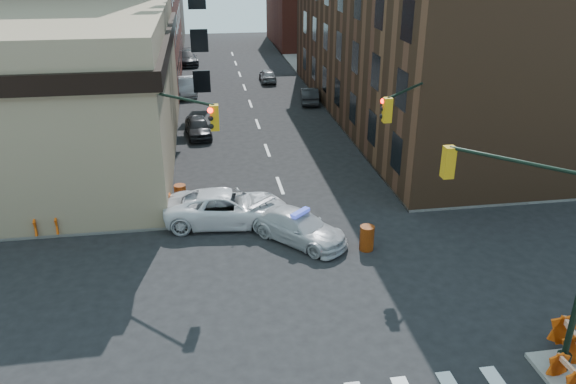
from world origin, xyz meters
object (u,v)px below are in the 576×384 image
object	(u,v)px
police_car	(299,227)
pedestrian_b	(99,210)
parked_car_wfar	(185,87)
barrel_bank	(180,195)
barricade_se_a	(569,340)
barricade_nw_a	(159,205)
parked_car_enear	(309,95)
parked_car_wnear	(198,127)
barrel_road	(367,238)
pickup	(227,208)
pedestrian_a	(134,190)

from	to	relation	value
police_car	pedestrian_b	xyz separation A→B (m)	(-9.16, 2.51, 0.36)
police_car	parked_car_wfar	world-z (taller)	parked_car_wfar
barrel_bank	barricade_se_a	distance (m)	19.02
barricade_nw_a	parked_car_enear	bearing A→B (deg)	64.52
parked_car_wnear	barrel_bank	world-z (taller)	parked_car_wnear
parked_car_wnear	parked_car_wfar	bearing A→B (deg)	88.34
barrel_road	barricade_se_a	distance (m)	9.14
parked_car_wfar	police_car	bearing A→B (deg)	-86.01
barricade_se_a	barrel_road	bearing A→B (deg)	43.67
parked_car_enear	pedestrian_b	bearing A→B (deg)	64.30
pedestrian_b	parked_car_wfar	bearing A→B (deg)	65.01
barrel_road	barricade_nw_a	size ratio (longest dim) A/B	0.84
barricade_se_a	barrel_bank	bearing A→B (deg)	56.34
pickup	barricade_se_a	distance (m)	15.59
parked_car_wfar	barricade_nw_a	distance (m)	24.88
pickup	parked_car_wfar	bearing A→B (deg)	11.39
pedestrian_a	parked_car_enear	bearing A→B (deg)	62.14
parked_car_wnear	pedestrian_a	xyz separation A→B (m)	(-3.37, -11.26, 0.25)
pickup	parked_car_wnear	world-z (taller)	pickup
parked_car_enear	police_car	bearing A→B (deg)	85.88
parked_car_enear	pedestrian_a	bearing A→B (deg)	63.73
police_car	pickup	distance (m)	3.90
barricade_se_a	barricade_nw_a	distance (m)	18.78
parked_car_enear	pedestrian_b	distance (m)	25.79
parked_car_wnear	pickup	bearing A→B (deg)	-91.10
parked_car_wnear	barricade_se_a	bearing A→B (deg)	-71.48
pedestrian_a	police_car	bearing A→B (deg)	-26.19
pickup	barricade_se_a	bearing A→B (deg)	-131.20
barricade_se_a	pedestrian_b	bearing A→B (deg)	68.64
police_car	barrel_road	bearing A→B (deg)	-66.43
parked_car_wnear	barricade_nw_a	bearing A→B (deg)	-105.40
parked_car_wfar	barricade_se_a	distance (m)	39.70
parked_car_enear	pickup	bearing A→B (deg)	77.08
parked_car_wnear	parked_car_enear	size ratio (longest dim) A/B	1.00
barrel_road	pedestrian_a	bearing A→B (deg)	149.67
parked_car_wnear	barrel_bank	distance (m)	11.44
barrel_bank	pickup	bearing A→B (deg)	-47.66
pedestrian_b	barricade_nw_a	xyz separation A→B (m)	(2.72, 1.00, -0.40)
pickup	barrel_bank	distance (m)	3.44
parked_car_wfar	pedestrian_b	distance (m)	26.13
parked_car_enear	pedestrian_a	world-z (taller)	pedestrian_a
barrel_road	barrel_bank	bearing A→B (deg)	143.66
police_car	barricade_nw_a	size ratio (longest dim) A/B	3.53
pickup	pedestrian_b	distance (m)	6.03
parked_car_wfar	parked_car_enear	xyz separation A→B (m)	(10.55, -4.39, -0.12)
pickup	parked_car_wnear	distance (m)	13.99
barricade_nw_a	barrel_road	bearing A→B (deg)	-23.23
pickup	parked_car_wfar	world-z (taller)	pickup
parked_car_wfar	barrel_bank	distance (m)	23.53
parked_car_enear	barrel_bank	size ratio (longest dim) A/B	3.70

